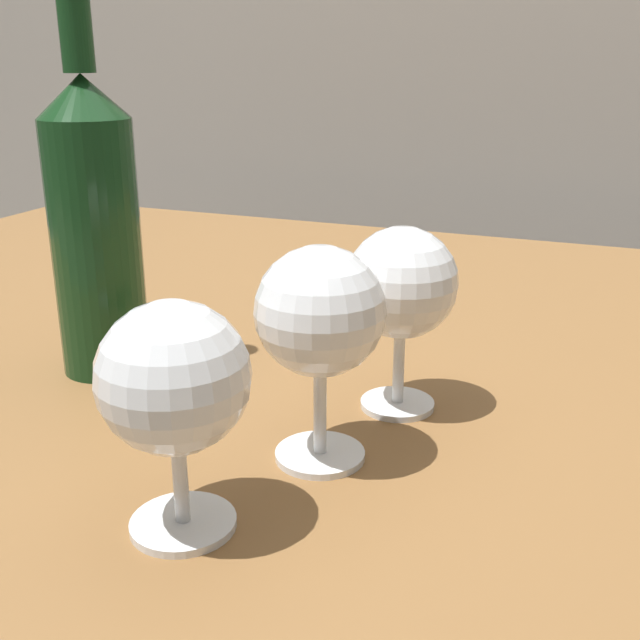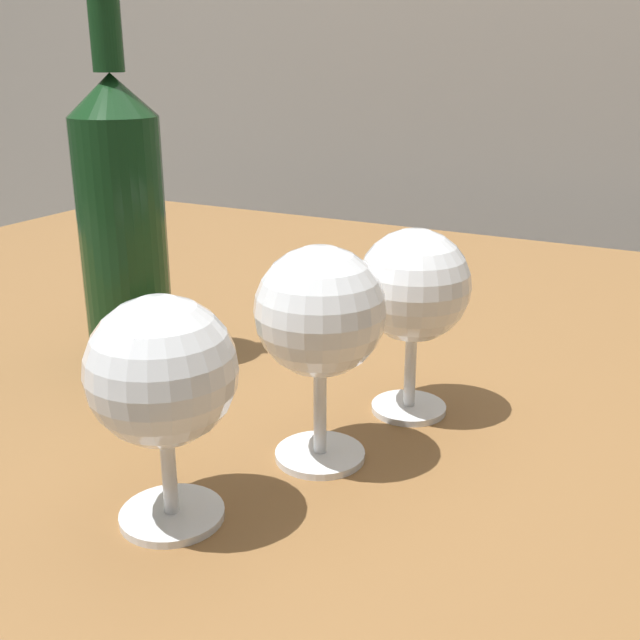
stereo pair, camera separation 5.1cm
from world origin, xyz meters
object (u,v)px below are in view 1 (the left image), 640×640
(wine_glass_rose, at_px, (174,381))
(wine_glass_pinot, at_px, (320,316))
(wine_glass_chardonnay, at_px, (402,287))
(wine_bottle, at_px, (94,222))

(wine_glass_rose, bearing_deg, wine_glass_pinot, 67.22)
(wine_glass_rose, xyz_separation_m, wine_glass_chardonnay, (0.07, 0.21, 0.00))
(wine_glass_chardonnay, bearing_deg, wine_bottle, -176.18)
(wine_glass_rose, distance_m, wine_glass_pinot, 0.12)
(wine_glass_chardonnay, bearing_deg, wine_glass_pinot, -105.25)
(wine_glass_rose, distance_m, wine_bottle, 0.27)
(wine_glass_pinot, relative_size, wine_bottle, 0.46)
(wine_glass_rose, relative_size, wine_bottle, 0.43)
(wine_glass_chardonnay, distance_m, wine_bottle, 0.27)
(wine_glass_chardonnay, relative_size, wine_bottle, 0.44)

